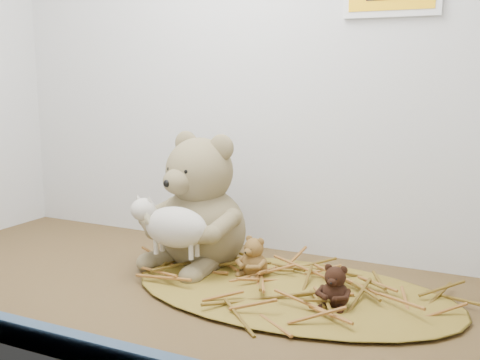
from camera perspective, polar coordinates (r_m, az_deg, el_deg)
The scene contains 7 objects.
alcove_shell at distance 111.25cm, azimuth -4.12°, elevation 13.68°, with size 120.40×60.20×90.40cm.
front_rail at distance 88.65cm, azimuth -16.64°, elevation -14.53°, with size 119.28×2.20×3.60cm, color #3D5975.
straw_bed at distance 106.71cm, azimuth 4.92°, elevation -10.50°, with size 59.09×34.31×1.14cm, color brown.
main_teddy at distance 118.13cm, azimuth -3.63°, elevation -1.95°, with size 21.54×22.74×26.71cm, color olive, non-canonical shape.
toy_lamb at distance 110.91cm, azimuth -6.09°, elevation -4.47°, with size 16.40×10.01×10.60cm, color beige, non-canonical shape.
mini_teddy_tan at distance 112.00cm, azimuth 1.37°, elevation -7.11°, with size 6.03×6.37×7.48cm, color brown, non-canonical shape.
mini_teddy_brown at distance 99.10cm, azimuth 9.03°, elevation -9.74°, with size 5.65×5.96×7.00cm, color black, non-canonical shape.
Camera 1 is at (56.21, -86.78, 38.38)cm, focal length 45.00 mm.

